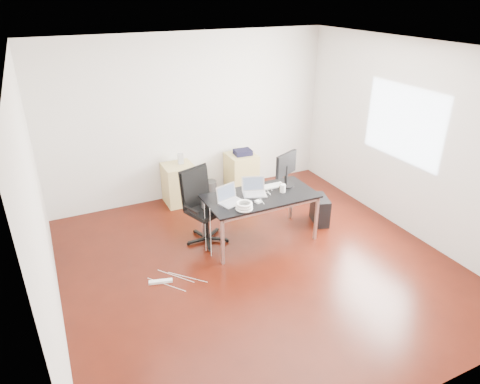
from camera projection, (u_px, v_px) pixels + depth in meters
name	position (u px, v px, depth m)	size (l,w,h in m)	color
room_shell	(262.00, 168.00, 5.25)	(5.00, 5.00, 5.00)	#320C05
desk	(260.00, 199.00, 6.12)	(1.60, 0.80, 0.73)	black
office_chair	(202.00, 202.00, 6.18)	(0.61, 0.63, 1.08)	black
filing_cabinet_left	(179.00, 184.00, 7.37)	(0.50, 0.50, 0.70)	tan
filing_cabinet_right	(241.00, 172.00, 7.83)	(0.50, 0.50, 0.70)	tan
pc_tower	(320.00, 210.00, 6.78)	(0.20, 0.45, 0.44)	black
wastebasket	(210.00, 188.00, 7.70)	(0.24, 0.24, 0.28)	black
power_strip	(161.00, 281.00, 5.46)	(0.30, 0.06, 0.04)	white
laptop_left	(230.00, 199.00, 5.88)	(0.39, 0.34, 0.23)	silver
laptop_right	(254.00, 190.00, 6.13)	(0.39, 0.34, 0.23)	silver
monitor	(286.00, 168.00, 6.29)	(0.43, 0.26, 0.51)	black
keyboard	(270.00, 186.00, 6.35)	(0.44, 0.14, 0.02)	white
cup_white	(283.00, 188.00, 6.18)	(0.08, 0.08, 0.12)	white
cup_brown	(282.00, 187.00, 6.24)	(0.08, 0.08, 0.10)	#52381C
cable_coil	(244.00, 206.00, 5.69)	(0.24, 0.24, 0.11)	white
power_adapter	(258.00, 202.00, 5.89)	(0.07, 0.07, 0.03)	white
speaker	(181.00, 159.00, 7.24)	(0.09, 0.08, 0.18)	#9E9E9E
navy_garment	(243.00, 152.00, 7.65)	(0.30, 0.24, 0.09)	black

